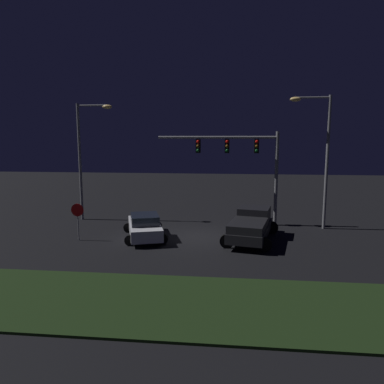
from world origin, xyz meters
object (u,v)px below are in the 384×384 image
at_px(street_lamp_right, 320,147).
at_px(pickup_truck, 252,223).
at_px(street_lamp_left, 86,148).
at_px(car_sedan, 145,226).
at_px(stop_sign, 78,215).
at_px(traffic_signal_gantry, 241,155).

bearing_deg(street_lamp_right, pickup_truck, -144.27).
xyz_separation_m(street_lamp_left, street_lamp_right, (16.31, -1.01, 0.15)).
xyz_separation_m(car_sedan, stop_sign, (-3.81, -0.89, 0.82)).
bearing_deg(car_sedan, street_lamp_left, 31.70).
bearing_deg(stop_sign, street_lamp_right, 16.94).
relative_size(car_sedan, street_lamp_left, 0.56).
xyz_separation_m(car_sedan, traffic_signal_gantry, (5.84, 4.22, 4.16)).
xyz_separation_m(pickup_truck, car_sedan, (-6.45, -0.37, -0.26)).
height_order(street_lamp_left, stop_sign, street_lamp_left).
bearing_deg(pickup_truck, traffic_signal_gantry, 20.92).
bearing_deg(street_lamp_left, street_lamp_right, -3.53).
relative_size(traffic_signal_gantry, stop_sign, 3.73).
height_order(car_sedan, street_lamp_right, street_lamp_right).
distance_m(street_lamp_right, stop_sign, 15.91).
bearing_deg(pickup_truck, street_lamp_left, 82.22).
distance_m(car_sedan, traffic_signal_gantry, 8.32).
bearing_deg(street_lamp_right, street_lamp_left, 176.47).
height_order(pickup_truck, traffic_signal_gantry, traffic_signal_gantry).
bearing_deg(stop_sign, street_lamp_left, 105.77).
relative_size(street_lamp_right, stop_sign, 3.94).
relative_size(car_sedan, stop_sign, 2.12).
height_order(traffic_signal_gantry, street_lamp_right, street_lamp_right).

